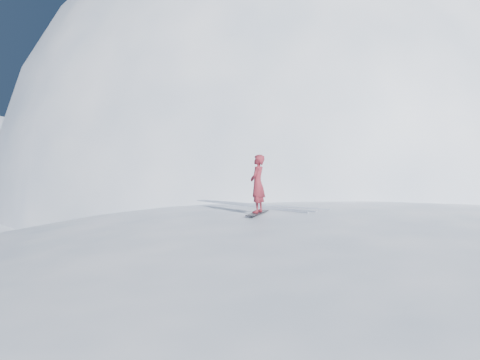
{
  "coord_description": "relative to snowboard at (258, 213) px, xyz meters",
  "views": [
    {
      "loc": [
        -11.74,
        -7.74,
        4.3
      ],
      "look_at": [
        -2.53,
        4.51,
        3.5
      ],
      "focal_mm": 32.0,
      "sensor_mm": 36.0,
      "label": 1
    }
  ],
  "objects": [
    {
      "name": "wind_bumps",
      "position": [
        1.97,
        -1.39,
        -2.41
      ],
      "size": [
        16.0,
        14.4,
        1.0
      ],
      "color": "white",
      "rests_on": "ground"
    },
    {
      "name": "snowboarder",
      "position": [
        0.0,
        0.0,
        1.0
      ],
      "size": [
        0.86,
        0.79,
        1.98
      ],
      "primitive_type": "imported",
      "rotation": [
        0.0,
        0.0,
        3.71
      ],
      "color": "maroon",
      "rests_on": "snowboard"
    },
    {
      "name": "snowboard",
      "position": [
        0.0,
        0.0,
        0.0
      ],
      "size": [
        1.55,
        1.14,
        0.03
      ],
      "primitive_type": "cube",
      "rotation": [
        0.0,
        0.0,
        0.57
      ],
      "color": "black",
      "rests_on": "near_ridge"
    },
    {
      "name": "ground",
      "position": [
        2.53,
        -3.51,
        -2.41
      ],
      "size": [
        400.0,
        400.0,
        0.0
      ],
      "primitive_type": "plane",
      "color": "white",
      "rests_on": "ground"
    },
    {
      "name": "board_tracks",
      "position": [
        1.45,
        2.03,
        0.01
      ],
      "size": [
        2.16,
        5.95,
        0.04
      ],
      "color": "silver",
      "rests_on": "ground"
    },
    {
      "name": "summit_peak",
      "position": [
        24.53,
        22.49,
        -2.41
      ],
      "size": [
        60.0,
        56.0,
        56.0
      ],
      "primitive_type": "ellipsoid",
      "color": "white",
      "rests_on": "ground"
    },
    {
      "name": "peak_shoulder",
      "position": [
        12.53,
        16.49,
        -2.41
      ],
      "size": [
        28.0,
        24.0,
        18.0
      ],
      "primitive_type": "ellipsoid",
      "color": "white",
      "rests_on": "ground"
    },
    {
      "name": "near_ridge",
      "position": [
        3.53,
        -0.51,
        -2.41
      ],
      "size": [
        36.0,
        28.0,
        4.8
      ],
      "primitive_type": "ellipsoid",
      "color": "white",
      "rests_on": "ground"
    }
  ]
}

